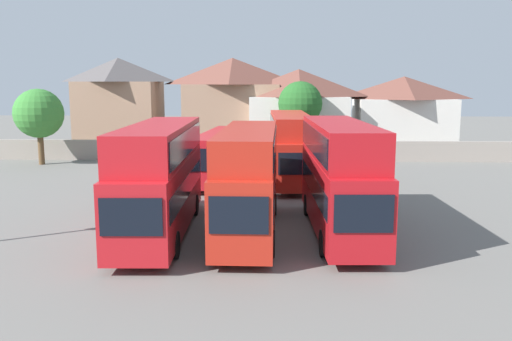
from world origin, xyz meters
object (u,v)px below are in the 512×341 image
Objects in this scene: bus_1 at (160,173)px; bus_3 at (340,172)px; bus_5 at (290,144)px; tree_behind_wall at (39,114)px; house_terrace_centre at (233,103)px; house_terrace_far_right at (403,112)px; bus_4 at (223,153)px; tree_left_of_lot at (300,104)px; bus_2 at (248,175)px; house_terrace_right at (298,109)px; house_terrace_left at (119,103)px.

bus_3 is (8.24, 0.43, 0.04)m from bus_1.
tree_behind_wall reaches higher than bus_5.
house_terrace_centre is 1.00× the size of house_terrace_far_right.
house_terrace_centre is at bearing -173.52° from bus_4.
bus_4 is at bearing -115.61° from tree_left_of_lot.
tree_left_of_lot reaches higher than bus_4.
bus_2 is 1.01× the size of bus_3.
house_terrace_centre is at bearing 170.21° from house_terrace_right.
house_terrace_right is (6.79, -1.17, -0.59)m from house_terrace_centre.
house_terrace_far_right is 1.44× the size of tree_left_of_lot.
house_terrace_far_right is at bearing 7.60° from house_terrace_right.
house_terrace_right is 24.55m from tree_behind_wall.
bus_2 is 13.58m from bus_4.
house_terrace_far_right is at bearing 29.82° from tree_left_of_lot.
house_terrace_right is 1.44× the size of tree_left_of_lot.
bus_5 is 22.51m from house_terrace_far_right.
bus_1 is 0.97× the size of bus_5.
house_terrace_far_right is (18.44, 32.39, 1.01)m from bus_1.
bus_3 is 1.09× the size of house_terrace_centre.
house_terrace_right is at bearing 178.94° from bus_3.
bus_5 is (6.30, 13.47, -0.16)m from bus_1.
house_terrace_centre is (0.76, 32.11, 1.97)m from bus_1.
tree_left_of_lot is (-0.73, 25.69, 2.09)m from bus_3.
bus_2 is at bearing -96.50° from house_terrace_right.
house_terrace_right is 4.87m from tree_left_of_lot.
bus_1 is at bearing -119.65° from house_terrace_far_right.
bus_2 is 1.19× the size of house_terrace_left.
bus_3 is 1.09× the size of house_terrace_far_right.
bus_4 is 25.37m from house_terrace_far_right.
bus_2 is at bearing -47.29° from tree_behind_wall.
house_terrace_right is (6.04, 17.34, 2.25)m from bus_4.
bus_1 reaches higher than bus_5.
bus_3 is at bearing 6.21° from bus_5.
house_terrace_left is (-15.25, 31.85, 2.10)m from bus_2.
house_terrace_centre reaches higher than bus_3.
house_terrace_left is at bearing 72.90° from tree_behind_wall.
house_terrace_left reaches higher than bus_2.
house_terrace_far_right is (29.64, 0.26, -0.97)m from house_terrace_left.
bus_5 is at bearing -46.83° from house_terrace_left.
house_terrace_left reaches higher than house_terrace_right.
bus_1 reaches higher than bus_2.
house_terrace_left is (-12.70, 18.53, 2.85)m from bus_4.
bus_2 is 35.38m from house_terrace_left.
house_terrace_far_right is (14.39, 32.12, 1.12)m from bus_2.
bus_2 is at bearing -114.14° from house_terrace_far_right.
house_terrace_right is at bearing 174.01° from bus_2.
tree_left_of_lot is at bearing -90.34° from house_terrace_right.
bus_3 is at bearing -58.47° from house_terrace_left.
house_terrace_centre is 19.29m from tree_behind_wall.
bus_1 is 25.39m from tree_behind_wall.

